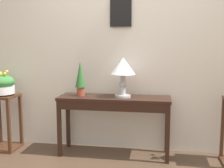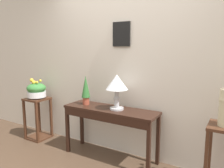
{
  "view_description": "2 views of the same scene",
  "coord_description": "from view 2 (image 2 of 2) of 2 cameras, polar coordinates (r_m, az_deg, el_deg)",
  "views": [
    {
      "loc": [
        0.4,
        -2.22,
        1.36
      ],
      "look_at": [
        -0.16,
        1.22,
        0.87
      ],
      "focal_mm": 45.36,
      "sensor_mm": 36.0,
      "label": 1
    },
    {
      "loc": [
        1.42,
        -1.41,
        1.55
      ],
      "look_at": [
        -0.14,
        1.19,
        1.06
      ],
      "focal_mm": 35.2,
      "sensor_mm": 36.0,
      "label": 2
    }
  ],
  "objects": [
    {
      "name": "console_table",
      "position": [
        3.06,
        -0.74,
        -8.22
      ],
      "size": [
        1.35,
        0.4,
        0.73
      ],
      "color": "black",
      "rests_on": "ground"
    },
    {
      "name": "table_lamp",
      "position": [
        2.93,
        1.26,
        -0.17
      ],
      "size": [
        0.3,
        0.3,
        0.48
      ],
      "color": "#B7B7BC",
      "rests_on": "console_table"
    },
    {
      "name": "back_wall_with_art",
      "position": [
        3.14,
        4.12,
        6.45
      ],
      "size": [
        9.0,
        0.13,
        2.8
      ],
      "color": "beige",
      "rests_on": "ground"
    },
    {
      "name": "planter_bowl_wide_left",
      "position": [
        3.93,
        -19.05,
        -1.5
      ],
      "size": [
        0.32,
        0.32,
        0.34
      ],
      "color": "silver",
      "rests_on": "pedestal_stand_left"
    },
    {
      "name": "pedestal_stand_left",
      "position": [
        4.05,
        -18.67,
        -8.41
      ],
      "size": [
        0.35,
        0.35,
        0.72
      ],
      "color": "#472819",
      "rests_on": "ground"
    },
    {
      "name": "potted_plant_on_console",
      "position": [
        3.24,
        -6.83,
        -1.29
      ],
      "size": [
        0.13,
        0.13,
        0.43
      ],
      "color": "#9E4733",
      "rests_on": "console_table"
    },
    {
      "name": "pedestal_stand_right",
      "position": [
        2.71,
        27.03,
        -17.35
      ],
      "size": [
        0.35,
        0.35,
        0.77
      ],
      "color": "#472819",
      "rests_on": "ground"
    }
  ]
}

